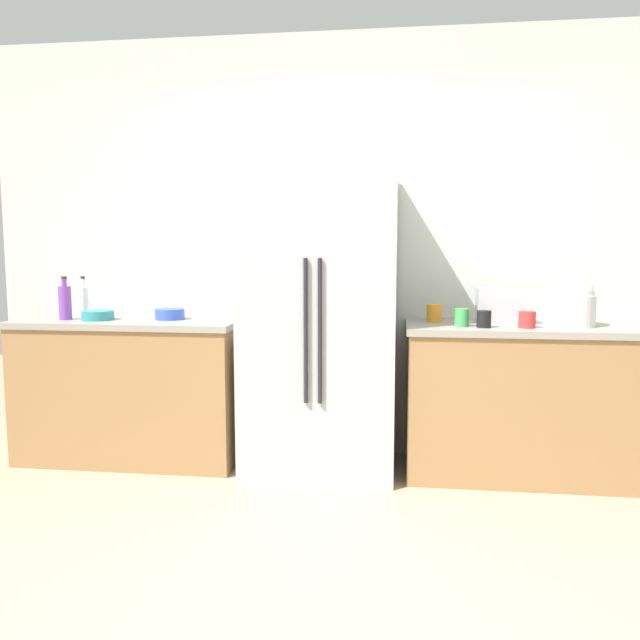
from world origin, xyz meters
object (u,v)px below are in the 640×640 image
at_px(toaster, 500,306).
at_px(rice_cooker, 571,302).
at_px(cup_c, 484,319).
at_px(bottle_a, 65,302).
at_px(refrigerator, 321,324).
at_px(bowl_b, 170,314).
at_px(bottle_b, 84,301).
at_px(cup_d, 462,318).
at_px(cup_b, 434,313).
at_px(cup_a, 527,320).
at_px(bowl_a, 98,315).

xyz_separation_m(toaster, rice_cooker, (0.39, -0.07, 0.03)).
xyz_separation_m(toaster, cup_c, (-0.12, -0.21, -0.06)).
distance_m(rice_cooker, bottle_a, 3.11).
bearing_deg(toaster, cup_c, -119.26).
relative_size(refrigerator, rice_cooker, 5.94).
distance_m(rice_cooker, bowl_b, 2.46).
height_order(bottle_b, cup_d, bottle_b).
bearing_deg(cup_c, cup_b, 136.38).
height_order(bottle_a, cup_a, bottle_a).
xyz_separation_m(refrigerator, cup_c, (0.96, -0.11, 0.06)).
bearing_deg(toaster, bottle_b, 178.61).
height_order(toaster, cup_a, toaster).
bearing_deg(cup_a, cup_d, 176.84).
relative_size(bottle_b, bowl_a, 1.35).
relative_size(cup_c, bowl_a, 0.49).
bearing_deg(refrigerator, cup_d, -5.35).
xyz_separation_m(refrigerator, cup_a, (1.20, -0.10, 0.06)).
bearing_deg(bottle_b, rice_cooker, -2.45).
distance_m(refrigerator, bottle_a, 1.64).
height_order(bottle_b, cup_a, bottle_b).
xyz_separation_m(bottle_b, cup_d, (2.46, -0.24, -0.05)).
bearing_deg(cup_b, toaster, -6.70).
relative_size(bottle_a, cup_c, 2.81).
height_order(cup_b, bowl_b, cup_b).
distance_m(toaster, rice_cooker, 0.40).
distance_m(cup_b, bowl_a, 2.12).
bearing_deg(cup_d, toaster, 36.16).
relative_size(cup_d, bowl_a, 0.52).
bearing_deg(bottle_b, bowl_a, -45.03).
distance_m(bottle_a, bowl_b, 0.67).
distance_m(rice_cooker, cup_c, 0.54).
relative_size(cup_d, bowl_b, 0.55).
relative_size(cup_a, cup_b, 0.88).
relative_size(toaster, cup_a, 2.85).
bearing_deg(cup_b, cup_a, -25.22).
bearing_deg(bowl_a, cup_c, -1.91).
bearing_deg(bottle_a, bottle_b, 85.69).
bearing_deg(rice_cooker, bowl_a, -178.72).
height_order(cup_c, cup_d, cup_d).
bearing_deg(bowl_b, cup_d, -4.23).
relative_size(bottle_a, cup_a, 2.90).
height_order(cup_a, bowl_a, cup_a).
distance_m(refrigerator, bottle_b, 1.63).
bearing_deg(rice_cooker, bowl_b, 179.38).
bearing_deg(bowl_b, bottle_a, -171.17).
xyz_separation_m(rice_cooker, cup_c, (-0.51, -0.14, -0.09)).
bearing_deg(bottle_b, cup_b, -0.49).
height_order(toaster, bowl_b, toaster).
relative_size(toaster, bottle_a, 0.98).
relative_size(bottle_b, bowl_b, 1.43).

